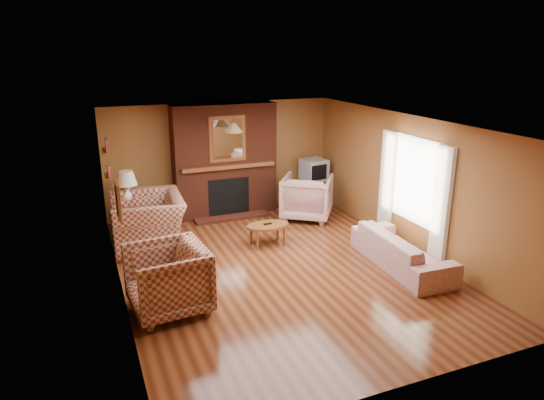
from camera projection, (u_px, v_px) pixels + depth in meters
name	position (u px, v px, depth m)	size (l,w,h in m)	color
floor	(279.00, 267.00, 8.09)	(6.50, 6.50, 0.00)	#421C0E
ceiling	(280.00, 124.00, 7.37)	(6.50, 6.50, 0.00)	white
wall_back	(221.00, 158.00, 10.60)	(6.50, 6.50, 0.00)	brown
wall_front	(405.00, 288.00, 4.86)	(6.50, 6.50, 0.00)	brown
wall_left	(116.00, 219.00, 6.83)	(6.50, 6.50, 0.00)	brown
wall_right	(408.00, 183.00, 8.63)	(6.50, 6.50, 0.00)	brown
fireplace	(225.00, 161.00, 10.37)	(2.20, 0.82, 2.40)	#521F12
window_right	(413.00, 190.00, 8.45)	(0.10, 1.85, 2.00)	beige
bookshelf	(107.00, 159.00, 8.39)	(0.09, 0.55, 0.71)	brown
botanical_print	(118.00, 201.00, 6.47)	(0.05, 0.40, 0.50)	brown
pendant_light	(234.00, 128.00, 9.52)	(0.36, 0.36, 0.48)	black
plaid_loveseat	(148.00, 221.00, 8.87)	(1.44, 1.26, 0.94)	maroon
plaid_armchair	(168.00, 279.00, 6.63)	(1.01, 1.04, 0.95)	maroon
floral_sofa	(402.00, 250.00, 8.02)	(2.04, 0.80, 0.60)	beige
floral_armchair	(307.00, 197.00, 10.30)	(1.00, 1.02, 0.93)	beige
coffee_table	(268.00, 227.00, 8.89)	(0.80, 0.50, 0.43)	brown
side_table	(130.00, 219.00, 9.40)	(0.48, 0.48, 0.64)	brown
table_lamp	(127.00, 186.00, 9.20)	(0.39, 0.39, 0.64)	white
tv_stand	(313.00, 192.00, 11.21)	(0.55, 0.50, 0.60)	black
crt_tv	(314.00, 170.00, 11.04)	(0.58, 0.58, 0.48)	#9B9EA2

